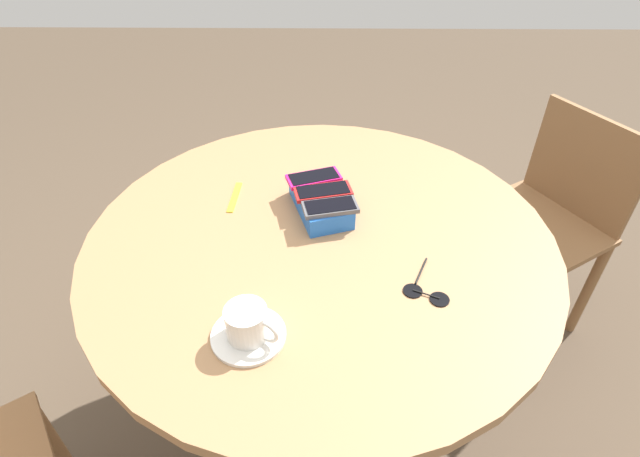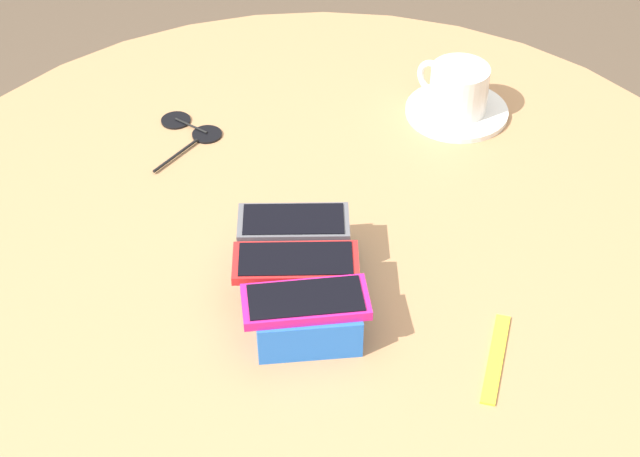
# 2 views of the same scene
# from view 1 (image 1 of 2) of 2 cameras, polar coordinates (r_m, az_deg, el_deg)

# --- Properties ---
(ground_plane) EXTENTS (8.00, 8.00, 0.00)m
(ground_plane) POSITION_cam_1_polar(r_m,az_deg,el_deg) (1.79, 0.00, -19.98)
(ground_plane) COLOR brown
(round_table) EXTENTS (1.12, 1.12, 0.77)m
(round_table) POSITION_cam_1_polar(r_m,az_deg,el_deg) (1.27, 0.00, -4.41)
(round_table) COLOR #2D2D2D
(round_table) RESTS_ON ground_plane
(phone_box) EXTENTS (0.23, 0.17, 0.05)m
(phone_box) POSITION_cam_1_polar(r_m,az_deg,el_deg) (1.26, 0.23, 3.02)
(phone_box) COLOR blue
(phone_box) RESTS_ON round_table
(phone_magenta) EXTENTS (0.10, 0.15, 0.01)m
(phone_magenta) POSITION_cam_1_polar(r_m,az_deg,el_deg) (1.29, -0.71, 5.80)
(phone_magenta) COLOR #D11975
(phone_magenta) RESTS_ON phone_box
(phone_red) EXTENTS (0.09, 0.15, 0.01)m
(phone_red) POSITION_cam_1_polar(r_m,az_deg,el_deg) (1.24, 0.35, 4.26)
(phone_red) COLOR red
(phone_red) RESTS_ON phone_box
(phone_gray) EXTENTS (0.09, 0.14, 0.01)m
(phone_gray) POSITION_cam_1_polar(r_m,az_deg,el_deg) (1.19, 1.18, 2.47)
(phone_gray) COLOR #515156
(phone_gray) RESTS_ON phone_box
(saucer) EXTENTS (0.15, 0.15, 0.01)m
(saucer) POSITION_cam_1_polar(r_m,az_deg,el_deg) (0.99, -8.17, -11.98)
(saucer) COLOR silver
(saucer) RESTS_ON round_table
(coffee_cup) EXTENTS (0.08, 0.11, 0.07)m
(coffee_cup) POSITION_cam_1_polar(r_m,az_deg,el_deg) (0.96, -8.27, -10.58)
(coffee_cup) COLOR silver
(coffee_cup) RESTS_ON saucer
(lanyard_strap) EXTENTS (0.13, 0.02, 0.00)m
(lanyard_strap) POSITION_cam_1_polar(r_m,az_deg,el_deg) (1.34, -9.73, 3.57)
(lanyard_strap) COLOR yellow
(lanyard_strap) RESTS_ON round_table
(sunglasses) EXTENTS (0.14, 0.09, 0.01)m
(sunglasses) POSITION_cam_1_polar(r_m,az_deg,el_deg) (1.08, 11.96, -7.13)
(sunglasses) COLOR black
(sunglasses) RESTS_ON round_table
(chair_near_window) EXTENTS (0.58, 0.58, 0.82)m
(chair_near_window) POSITION_cam_1_polar(r_m,az_deg,el_deg) (1.91, 23.84, 0.50)
(chair_near_window) COLOR brown
(chair_near_window) RESTS_ON ground_plane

